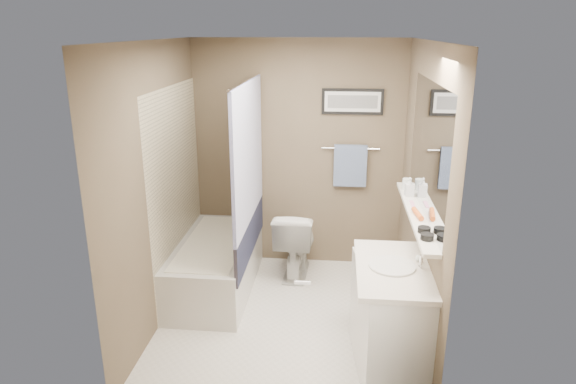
# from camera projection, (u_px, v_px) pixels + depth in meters

# --- Properties ---
(ground) EXTENTS (2.50, 2.50, 0.00)m
(ground) POSITION_uv_depth(u_px,v_px,m) (286.00, 319.00, 4.60)
(ground) COLOR silver
(ground) RESTS_ON ground
(ceiling) EXTENTS (2.20, 2.50, 0.04)m
(ceiling) POSITION_uv_depth(u_px,v_px,m) (286.00, 43.00, 3.87)
(ceiling) COLOR white
(ceiling) RESTS_ON wall_back
(wall_back) EXTENTS (2.20, 0.04, 2.40)m
(wall_back) POSITION_uv_depth(u_px,v_px,m) (298.00, 156.00, 5.40)
(wall_back) COLOR brown
(wall_back) RESTS_ON ground
(wall_front) EXTENTS (2.20, 0.04, 2.40)m
(wall_front) POSITION_uv_depth(u_px,v_px,m) (266.00, 254.00, 3.07)
(wall_front) COLOR brown
(wall_front) RESTS_ON ground
(wall_left) EXTENTS (0.04, 2.50, 2.40)m
(wall_left) POSITION_uv_depth(u_px,v_px,m) (159.00, 188.00, 4.33)
(wall_left) COLOR brown
(wall_left) RESTS_ON ground
(wall_right) EXTENTS (0.04, 2.50, 2.40)m
(wall_right) POSITION_uv_depth(u_px,v_px,m) (419.00, 196.00, 4.13)
(wall_right) COLOR brown
(wall_right) RESTS_ON ground
(tile_surround) EXTENTS (0.02, 1.55, 2.00)m
(tile_surround) POSITION_uv_depth(u_px,v_px,m) (177.00, 192.00, 4.87)
(tile_surround) COLOR #C6B896
(tile_surround) RESTS_ON wall_left
(curtain_rod) EXTENTS (0.02, 1.55, 0.02)m
(curtain_rod) POSITION_uv_depth(u_px,v_px,m) (246.00, 81.00, 4.48)
(curtain_rod) COLOR silver
(curtain_rod) RESTS_ON wall_left
(curtain_upper) EXTENTS (0.03, 1.45, 1.28)m
(curtain_upper) POSITION_uv_depth(u_px,v_px,m) (248.00, 153.00, 4.68)
(curtain_upper) COLOR white
(curtain_upper) RESTS_ON curtain_rod
(curtain_lower) EXTENTS (0.03, 1.45, 0.36)m
(curtain_lower) POSITION_uv_depth(u_px,v_px,m) (250.00, 236.00, 4.93)
(curtain_lower) COLOR #21253E
(curtain_lower) RESTS_ON curtain_rod
(mirror) EXTENTS (0.02, 1.60, 1.00)m
(mirror) POSITION_uv_depth(u_px,v_px,m) (428.00, 149.00, 3.86)
(mirror) COLOR silver
(mirror) RESTS_ON wall_right
(shelf) EXTENTS (0.12, 1.60, 0.03)m
(shelf) POSITION_uv_depth(u_px,v_px,m) (415.00, 214.00, 4.03)
(shelf) COLOR silver
(shelf) RESTS_ON wall_right
(towel_bar) EXTENTS (0.60, 0.02, 0.02)m
(towel_bar) POSITION_uv_depth(u_px,v_px,m) (351.00, 148.00, 5.30)
(towel_bar) COLOR silver
(towel_bar) RESTS_ON wall_back
(towel) EXTENTS (0.34, 0.05, 0.44)m
(towel) POSITION_uv_depth(u_px,v_px,m) (350.00, 166.00, 5.34)
(towel) COLOR #839ABF
(towel) RESTS_ON towel_bar
(art_frame) EXTENTS (0.62, 0.02, 0.26)m
(art_frame) POSITION_uv_depth(u_px,v_px,m) (353.00, 102.00, 5.17)
(art_frame) COLOR black
(art_frame) RESTS_ON wall_back
(art_mat) EXTENTS (0.56, 0.00, 0.20)m
(art_mat) POSITION_uv_depth(u_px,v_px,m) (353.00, 102.00, 5.16)
(art_mat) COLOR white
(art_mat) RESTS_ON art_frame
(art_image) EXTENTS (0.50, 0.00, 0.13)m
(art_image) POSITION_uv_depth(u_px,v_px,m) (353.00, 102.00, 5.16)
(art_image) COLOR #595959
(art_image) RESTS_ON art_mat
(door) EXTENTS (0.80, 0.02, 2.00)m
(door) POSITION_uv_depth(u_px,v_px,m) (357.00, 289.00, 3.07)
(door) COLOR silver
(door) RESTS_ON wall_front
(door_handle) EXTENTS (0.10, 0.02, 0.02)m
(door_handle) POSITION_uv_depth(u_px,v_px,m) (303.00, 283.00, 3.15)
(door_handle) COLOR silver
(door_handle) RESTS_ON door
(bathtub) EXTENTS (0.70, 1.50, 0.50)m
(bathtub) POSITION_uv_depth(u_px,v_px,m) (216.00, 266.00, 5.06)
(bathtub) COLOR silver
(bathtub) RESTS_ON ground
(tub_rim) EXTENTS (0.56, 1.36, 0.02)m
(tub_rim) POSITION_uv_depth(u_px,v_px,m) (215.00, 243.00, 4.98)
(tub_rim) COLOR white
(tub_rim) RESTS_ON bathtub
(toilet) EXTENTS (0.43, 0.72, 0.72)m
(toilet) POSITION_uv_depth(u_px,v_px,m) (295.00, 242.00, 5.35)
(toilet) COLOR silver
(toilet) RESTS_ON ground
(vanity) EXTENTS (0.59, 0.95, 0.80)m
(vanity) POSITION_uv_depth(u_px,v_px,m) (391.00, 320.00, 3.85)
(vanity) COLOR white
(vanity) RESTS_ON ground
(countertop) EXTENTS (0.54, 0.96, 0.04)m
(countertop) POSITION_uv_depth(u_px,v_px,m) (393.00, 269.00, 3.72)
(countertop) COLOR silver
(countertop) RESTS_ON vanity
(sink_basin) EXTENTS (0.34, 0.34, 0.01)m
(sink_basin) POSITION_uv_depth(u_px,v_px,m) (392.00, 266.00, 3.71)
(sink_basin) COLOR silver
(sink_basin) RESTS_ON countertop
(faucet_spout) EXTENTS (0.02, 0.02, 0.10)m
(faucet_spout) POSITION_uv_depth(u_px,v_px,m) (421.00, 262.00, 3.68)
(faucet_spout) COLOR white
(faucet_spout) RESTS_ON countertop
(faucet_knob) EXTENTS (0.05, 0.05, 0.05)m
(faucet_knob) POSITION_uv_depth(u_px,v_px,m) (419.00, 258.00, 3.78)
(faucet_knob) COLOR white
(faucet_knob) RESTS_ON countertop
(candle_bowl_near) EXTENTS (0.09, 0.09, 0.04)m
(candle_bowl_near) POSITION_uv_depth(u_px,v_px,m) (427.00, 237.00, 3.49)
(candle_bowl_near) COLOR black
(candle_bowl_near) RESTS_ON shelf
(candle_bowl_far) EXTENTS (0.09, 0.09, 0.04)m
(candle_bowl_far) POSITION_uv_depth(u_px,v_px,m) (424.00, 230.00, 3.61)
(candle_bowl_far) COLOR black
(candle_bowl_far) RESTS_ON shelf
(hair_brush_front) EXTENTS (0.07, 0.22, 0.04)m
(hair_brush_front) POSITION_uv_depth(u_px,v_px,m) (418.00, 214.00, 3.92)
(hair_brush_front) COLOR #DB5A1E
(hair_brush_front) RESTS_ON shelf
(pink_comb) EXTENTS (0.03, 0.16, 0.01)m
(pink_comb) POSITION_uv_depth(u_px,v_px,m) (412.00, 204.00, 4.19)
(pink_comb) COLOR pink
(pink_comb) RESTS_ON shelf
(glass_jar) EXTENTS (0.08, 0.08, 0.10)m
(glass_jar) POSITION_uv_depth(u_px,v_px,m) (407.00, 184.00, 4.56)
(glass_jar) COLOR white
(glass_jar) RESTS_ON shelf
(soap_bottle) EXTENTS (0.08, 0.08, 0.16)m
(soap_bottle) POSITION_uv_depth(u_px,v_px,m) (410.00, 187.00, 4.38)
(soap_bottle) COLOR #999999
(soap_bottle) RESTS_ON shelf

